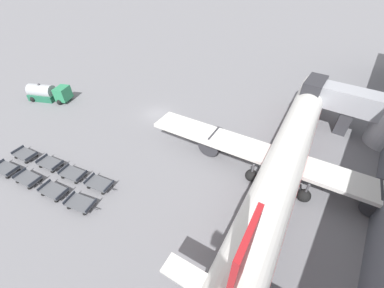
# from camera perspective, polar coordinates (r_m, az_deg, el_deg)

# --- Properties ---
(ground_plane) EXTENTS (500.00, 500.00, 0.00)m
(ground_plane) POSITION_cam_1_polar(r_m,az_deg,el_deg) (38.72, -8.44, 7.23)
(ground_plane) COLOR gray
(jet_bridge) EXTENTS (14.26, 5.09, 6.51)m
(jet_bridge) POSITION_cam_1_polar(r_m,az_deg,el_deg) (39.27, 36.62, 6.32)
(jet_bridge) COLOR #A8AAB2
(jet_bridge) RESTS_ON ground_plane
(airplane) EXTENTS (33.59, 40.54, 11.98)m
(airplane) POSITION_cam_1_polar(r_m,az_deg,el_deg) (28.16, 22.41, -1.77)
(airplane) COLOR white
(airplane) RESTS_ON ground_plane
(fuel_tanker_secondary) EXTENTS (7.67, 5.32, 2.93)m
(fuel_tanker_secondary) POSITION_cam_1_polar(r_m,az_deg,el_deg) (48.88, -31.67, 10.45)
(fuel_tanker_secondary) COLOR #2D8C5B
(fuel_tanker_secondary) RESTS_ON ground_plane
(baggage_dolly_row_near_col_a) EXTENTS (3.67, 2.24, 0.92)m
(baggage_dolly_row_near_col_a) POSITION_cam_1_polar(r_m,az_deg,el_deg) (35.51, -38.36, -4.75)
(baggage_dolly_row_near_col_a) COLOR #515459
(baggage_dolly_row_near_col_a) RESTS_ON ground_plane
(baggage_dolly_row_near_col_b) EXTENTS (3.66, 2.14, 0.92)m
(baggage_dolly_row_near_col_b) POSITION_cam_1_polar(r_m,az_deg,el_deg) (32.62, -34.92, -6.91)
(baggage_dolly_row_near_col_b) COLOR #515459
(baggage_dolly_row_near_col_b) RESTS_ON ground_plane
(baggage_dolly_row_near_col_c) EXTENTS (3.66, 2.18, 0.92)m
(baggage_dolly_row_near_col_c) POSITION_cam_1_polar(r_m,az_deg,el_deg) (29.66, -30.46, -9.78)
(baggage_dolly_row_near_col_c) COLOR #515459
(baggage_dolly_row_near_col_c) RESTS_ON ground_plane
(baggage_dolly_row_near_col_d) EXTENTS (3.67, 2.37, 0.92)m
(baggage_dolly_row_near_col_d) POSITION_cam_1_polar(r_m,az_deg,el_deg) (27.21, -25.39, -12.84)
(baggage_dolly_row_near_col_d) COLOR #515459
(baggage_dolly_row_near_col_d) RESTS_ON ground_plane
(baggage_dolly_row_mid_a_col_a) EXTENTS (3.66, 2.11, 0.92)m
(baggage_dolly_row_mid_a_col_a) POSITION_cam_1_polar(r_m,az_deg,el_deg) (36.44, -35.37, -2.10)
(baggage_dolly_row_mid_a_col_a) COLOR #515459
(baggage_dolly_row_mid_a_col_a) RESTS_ON ground_plane
(baggage_dolly_row_mid_a_col_b) EXTENTS (3.66, 2.19, 0.92)m
(baggage_dolly_row_mid_a_col_b) POSITION_cam_1_polar(r_m,az_deg,el_deg) (33.32, -31.11, -4.04)
(baggage_dolly_row_mid_a_col_b) COLOR #515459
(baggage_dolly_row_mid_a_col_b) RESTS_ON ground_plane
(baggage_dolly_row_mid_a_col_c) EXTENTS (3.67, 2.24, 0.92)m
(baggage_dolly_row_mid_a_col_c) POSITION_cam_1_polar(r_m,az_deg,el_deg) (30.60, -26.85, -6.46)
(baggage_dolly_row_mid_a_col_c) COLOR #515459
(baggage_dolly_row_mid_a_col_c) RESTS_ON ground_plane
(baggage_dolly_row_mid_a_col_d) EXTENTS (3.67, 2.23, 0.92)m
(baggage_dolly_row_mid_a_col_d) POSITION_cam_1_polar(r_m,az_deg,el_deg) (28.26, -21.51, -8.95)
(baggage_dolly_row_mid_a_col_d) COLOR #515459
(baggage_dolly_row_mid_a_col_d) RESTS_ON ground_plane
(stand_guidance_stripe) EXTENTS (2.47, 20.56, 0.01)m
(stand_guidance_stripe) POSITION_cam_1_polar(r_m,az_deg,el_deg) (24.81, 11.74, -17.06)
(stand_guidance_stripe) COLOR white
(stand_guidance_stripe) RESTS_ON ground_plane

